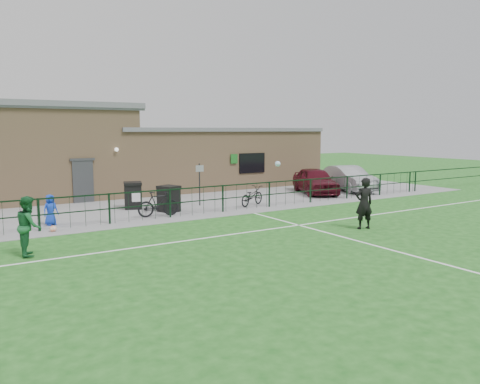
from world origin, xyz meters
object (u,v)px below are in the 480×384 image
ball_ground (53,229)px  wheelie_bin_right (169,200)px  car_maroon (315,181)px  outfield_player (29,226)px  car_silver (348,178)px  bicycle_e (252,196)px  wheelie_bin_left (133,196)px  sign_post (200,184)px  bicycle_d (158,204)px  spectator_child (50,210)px

ball_ground → wheelie_bin_right: bearing=17.3°
car_maroon → outfield_player: bearing=-137.6°
car_silver → bicycle_e: 8.07m
wheelie_bin_left → ball_ground: wheelie_bin_left is taller
wheelie_bin_left → car_maroon: (10.48, -0.51, 0.17)m
wheelie_bin_left → car_silver: (12.96, -0.60, 0.16)m
outfield_player → sign_post: bearing=-48.9°
wheelie_bin_right → car_maroon: car_maroon is taller
car_silver → wheelie_bin_right: bearing=-161.8°
bicycle_d → spectator_child: bearing=89.1°
bicycle_e → outfield_player: outfield_player is taller
bicycle_d → spectator_child: 4.15m
sign_post → bicycle_d: size_ratio=1.15×
sign_post → wheelie_bin_left: bearing=164.5°
car_silver → spectator_child: bearing=-162.2°
wheelie_bin_left → spectator_child: (-3.90, -2.00, 0.02)m
sign_post → outfield_player: size_ratio=1.16×
car_maroon → bicycle_d: car_maroon is taller
sign_post → outfield_player: sign_post is taller
sign_post → ball_ground: size_ratio=8.42×
sign_post → car_maroon: 7.50m
car_silver → bicycle_e: car_silver is taller
bicycle_e → spectator_child: 8.96m
wheelie_bin_left → car_silver: bearing=14.1°
wheelie_bin_left → wheelie_bin_right: bearing=-41.0°
wheelie_bin_right → bicycle_e: wheelie_bin_right is taller
spectator_child → car_silver: bearing=-12.9°
bicycle_d → bicycle_e: 4.84m
ball_ground → sign_post: bearing=18.9°
wheelie_bin_right → sign_post: 2.17m
wheelie_bin_left → bicycle_e: wheelie_bin_left is taller
car_silver → ball_ground: (-17.03, -2.65, -0.63)m
wheelie_bin_right → ball_ground: (-5.11, -1.59, -0.43)m
outfield_player → spectator_child: bearing=-9.4°
car_maroon → bicycle_e: size_ratio=2.44×
sign_post → car_maroon: sign_post is taller
outfield_player → ball_ground: size_ratio=7.24×
car_maroon → wheelie_bin_right: bearing=-150.4°
bicycle_e → spectator_child: (-8.96, 0.21, 0.12)m
car_silver → bicycle_e: bearing=-155.4°
sign_post → bicycle_e: size_ratio=1.14×
wheelie_bin_left → ball_ground: size_ratio=4.74×
bicycle_e → ball_ground: bicycle_e is taller
car_maroon → bicycle_d: (-10.26, -1.98, -0.21)m
wheelie_bin_right → sign_post: (1.95, 0.83, 0.47)m
wheelie_bin_left → car_silver: size_ratio=0.26×
wheelie_bin_left → bicycle_e: size_ratio=0.64×
spectator_child → sign_post: bearing=-8.0°
ball_ground → spectator_child: bearing=82.5°
sign_post → spectator_child: size_ratio=1.71×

